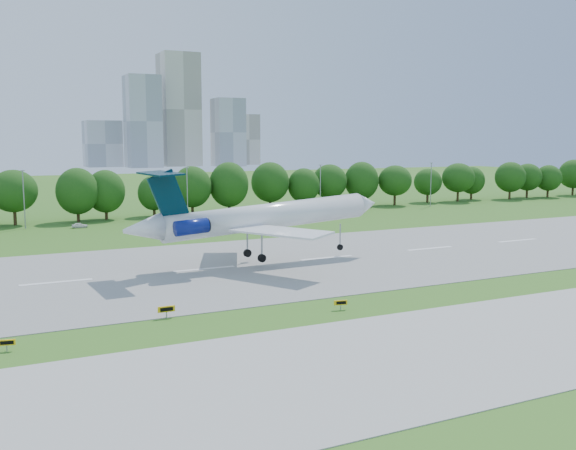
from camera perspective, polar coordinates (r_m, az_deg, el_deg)
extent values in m
plane|color=#2E5F19|center=(69.66, -0.87, -7.66)|extent=(600.00, 600.00, 0.00)
cube|color=gray|center=(92.33, -7.45, -3.92)|extent=(400.00, 45.00, 0.08)
cube|color=#ADADA8|center=(54.59, 7.31, -12.01)|extent=(400.00, 23.00, 0.08)
cylinder|color=#382314|center=(154.07, -22.57, 0.81)|extent=(0.70, 0.70, 3.60)
sphere|color=#144411|center=(153.66, -22.65, 2.44)|extent=(8.40, 8.40, 8.40)
cylinder|color=#382314|center=(161.26, -8.25, 1.58)|extent=(0.70, 0.70, 3.60)
sphere|color=#144411|center=(160.87, -8.28, 3.14)|extent=(8.40, 8.40, 8.40)
cylinder|color=#382314|center=(177.41, 4.17, 2.18)|extent=(0.70, 0.70, 3.60)
sphere|color=#144411|center=(177.05, 4.18, 3.59)|extent=(8.40, 8.40, 8.40)
cylinder|color=#382314|center=(200.35, 14.14, 2.58)|extent=(0.70, 0.70, 3.60)
sphere|color=#144411|center=(200.04, 14.18, 3.83)|extent=(8.40, 8.40, 8.40)
cylinder|color=#382314|center=(228.05, 21.88, 2.84)|extent=(0.70, 0.70, 3.60)
sphere|color=#144411|center=(227.78, 21.94, 3.94)|extent=(8.40, 8.40, 8.40)
cylinder|color=gray|center=(143.73, -22.42, 2.06)|extent=(0.24, 0.24, 12.00)
cube|color=gray|center=(143.34, -22.54, 4.49)|extent=(0.90, 0.25, 0.18)
cylinder|color=gray|center=(149.89, -8.94, 2.74)|extent=(0.24, 0.24, 12.00)
cube|color=gray|center=(149.52, -8.99, 5.07)|extent=(0.90, 0.25, 0.18)
cylinder|color=gray|center=(163.48, 2.89, 3.21)|extent=(0.24, 0.24, 12.00)
cube|color=gray|center=(163.14, 2.91, 5.35)|extent=(0.90, 0.25, 0.18)
cylinder|color=gray|center=(182.85, 12.58, 3.50)|extent=(0.24, 0.24, 12.00)
cube|color=gray|center=(182.55, 12.63, 5.41)|extent=(0.90, 0.25, 0.18)
cube|color=#B2B2B7|center=(453.09, -12.79, 8.94)|extent=(22.00, 22.00, 62.00)
cube|color=beige|center=(475.56, -9.66, 10.03)|extent=(26.00, 26.00, 80.00)
cube|color=#B2B2B7|center=(465.60, -5.34, 8.19)|extent=(20.00, 20.00, 48.00)
cube|color=beige|center=(497.21, -3.85, 7.58)|extent=(18.00, 18.00, 38.00)
cube|color=#B2B2B7|center=(472.85, -16.16, 6.95)|extent=(24.00, 24.00, 32.00)
cylinder|color=white|center=(94.73, -1.84, 0.77)|extent=(32.82, 5.83, 5.57)
cone|color=white|center=(104.12, 6.96, 1.87)|extent=(3.90, 4.01, 3.97)
cone|color=white|center=(87.76, -12.81, -0.35)|extent=(5.63, 4.12, 4.07)
cube|color=white|center=(87.34, -0.67, -0.59)|extent=(11.50, 14.96, 0.57)
cube|color=white|center=(100.79, -4.82, 0.47)|extent=(10.18, 15.09, 0.57)
cube|color=#042434|center=(88.41, -10.61, 2.55)|extent=(5.80, 0.90, 7.39)
cube|color=#042434|center=(87.86, -11.32, 4.51)|extent=(4.11, 10.49, 0.43)
cylinder|color=navy|center=(86.94, -8.59, -0.18)|extent=(4.77, 2.35, 2.30)
cylinder|color=navy|center=(92.18, -9.84, 0.23)|extent=(4.77, 2.35, 2.30)
cylinder|color=gray|center=(101.85, 4.66, -0.93)|extent=(0.22, 0.22, 3.79)
cylinder|color=black|center=(102.14, 4.65, -1.98)|extent=(0.99, 0.39, 0.97)
cylinder|color=gray|center=(92.18, -2.34, -1.80)|extent=(0.26, 0.26, 3.79)
cylinder|color=black|center=(92.50, -2.34, -2.96)|extent=(1.22, 0.56, 1.19)
cylinder|color=gray|center=(96.39, -3.63, -1.40)|extent=(0.26, 0.26, 3.79)
cylinder|color=black|center=(96.71, -3.62, -2.51)|extent=(1.22, 0.56, 1.19)
cube|color=gray|center=(61.93, -23.72, -9.95)|extent=(0.11, 0.11, 0.64)
cube|color=yellow|center=(61.80, -23.74, -9.54)|extent=(1.47, 0.47, 0.51)
cube|color=black|center=(61.71, -23.76, -9.57)|extent=(1.08, 0.25, 0.32)
cube|color=gray|center=(68.10, -10.75, -7.81)|extent=(0.11, 0.11, 0.78)
cube|color=yellow|center=(67.96, -10.76, -7.35)|extent=(1.79, 0.21, 0.61)
cube|color=black|center=(67.84, -10.74, -7.38)|extent=(1.34, 0.03, 0.39)
cube|color=gray|center=(70.33, 4.70, -7.26)|extent=(0.11, 0.11, 0.66)
cube|color=yellow|center=(70.21, 4.70, -6.89)|extent=(1.50, 0.48, 0.52)
cube|color=black|center=(70.11, 4.73, -6.91)|extent=(1.10, 0.26, 0.33)
imported|color=white|center=(141.83, -18.03, -0.02)|extent=(3.29, 1.46, 1.10)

